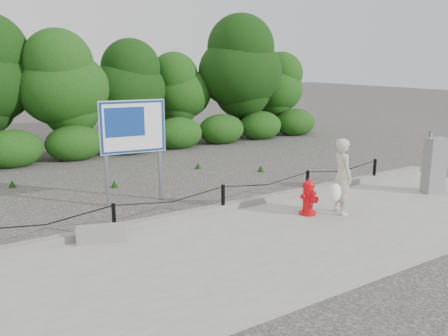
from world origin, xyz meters
name	(u,v)px	position (x,y,z in m)	size (l,w,h in m)	color
ground	(223,214)	(0.00, 0.00, 0.00)	(90.00, 90.00, 0.00)	#2D2B28
sidewalk	(281,241)	(0.00, -2.00, 0.04)	(14.00, 4.00, 0.08)	gray
curb	(222,207)	(0.00, 0.05, 0.15)	(14.00, 0.22, 0.14)	slate
chain_barrier	(223,195)	(0.00, 0.00, 0.46)	(10.06, 0.06, 0.60)	black
treeline	(93,80)	(0.14, 8.92, 2.62)	(20.16, 3.96, 5.11)	black
fire_hydrant	(308,198)	(1.42, -1.19, 0.45)	(0.42, 0.44, 0.79)	red
pedestrian	(342,177)	(2.05, -1.52, 0.89)	(0.78, 0.69, 1.65)	beige
concrete_block	(101,234)	(-2.84, -0.25, 0.22)	(0.89, 0.31, 0.28)	gray
utility_cabinet	(435,165)	(5.25, -1.62, 0.78)	(0.58, 0.43, 1.54)	gray
advertising_sign	(133,131)	(-1.28, 1.87, 1.73)	(1.52, 0.32, 2.45)	slate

